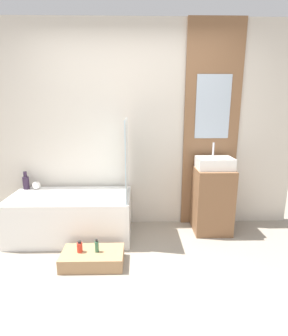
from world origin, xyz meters
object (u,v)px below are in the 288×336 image
wooden_step_bench (93,258)px  bottle_soap_primary (80,247)px  bathtub (72,216)px  sink (214,163)px  bottle_soap_secondary (97,246)px  vase_tall_dark (26,182)px  vase_round_light (36,185)px

wooden_step_bench → bottle_soap_primary: 0.18m
bathtub → sink: sink is taller
bottle_soap_primary → bottle_soap_secondary: 0.17m
bathtub → bottle_soap_primary: bearing=-69.7°
vase_tall_dark → bottle_soap_secondary: size_ratio=1.67×
sink → bottle_soap_primary: sink is taller
wooden_step_bench → bottle_soap_primary: (-0.13, 0.00, 0.13)m
vase_tall_dark → bottle_soap_primary: vase_tall_dark is taller
sink → bottle_soap_primary: (-1.53, -0.72, -0.70)m
bathtub → bottle_soap_secondary: bearing=-56.8°
wooden_step_bench → bottle_soap_primary: bottle_soap_primary is taller
bathtub → vase_round_light: vase_round_light is taller
vase_round_light → bottle_soap_secondary: bearing=-44.0°
sink → vase_tall_dark: (-2.39, 0.15, -0.27)m
bottle_soap_secondary → bathtub: bearing=123.2°
bottle_soap_primary → wooden_step_bench: bearing=0.0°
wooden_step_bench → sink: 1.79m
sink → wooden_step_bench: bearing=-152.8°
bottle_soap_secondary → sink: bearing=28.0°
sink → bottle_soap_secondary: sink is taller
bathtub → bottle_soap_primary: (0.23, -0.61, -0.07)m
bathtub → wooden_step_bench: (0.35, -0.61, -0.20)m
bottle_soap_primary → bathtub: bearing=110.3°
bottle_soap_secondary → vase_round_light: bearing=136.0°
bathtub → sink: (1.76, 0.12, 0.63)m
bathtub → vase_tall_dark: size_ratio=6.25×
vase_tall_dark → bottle_soap_secondary: 1.41m
bathtub → vase_round_light: 0.64m
wooden_step_bench → vase_tall_dark: size_ratio=2.73×
vase_tall_dark → vase_round_light: bearing=-4.9°
wooden_step_bench → vase_round_light: (-0.85, 0.86, 0.51)m
bathtub → vase_tall_dark: 0.77m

